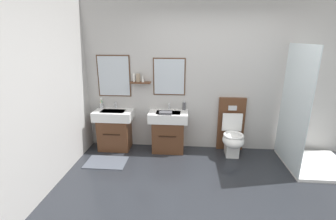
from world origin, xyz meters
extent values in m
cube|color=#23262B|center=(0.00, 0.00, -0.05)|extent=(6.02, 4.75, 0.10)
cube|color=#B7B5B2|center=(0.00, 1.72, 1.39)|extent=(4.82, 0.12, 2.78)
cube|color=#4C301E|center=(-1.77, 1.65, 1.36)|extent=(0.61, 0.02, 0.76)
cube|color=silver|center=(-1.77, 1.64, 1.36)|extent=(0.57, 0.01, 0.72)
cube|color=#4C301E|center=(-0.76, 1.65, 1.36)|extent=(0.58, 0.02, 0.67)
cube|color=silver|center=(-0.76, 1.64, 1.36)|extent=(0.54, 0.01, 0.63)
cube|color=#56331E|center=(-1.27, 1.58, 1.26)|extent=(0.36, 0.14, 0.02)
cylinder|color=white|center=(-1.39, 1.59, 1.35)|extent=(0.05, 0.05, 0.15)
cylinder|color=gray|center=(-1.31, 1.58, 1.34)|extent=(0.07, 0.07, 0.14)
cone|color=white|center=(-1.23, 1.57, 1.34)|extent=(0.05, 0.05, 0.13)
cube|color=#B7B5B2|center=(-2.35, 0.00, 1.39)|extent=(0.12, 3.55, 2.78)
cube|color=#474C56|center=(-1.77, 0.91, 0.01)|extent=(0.68, 0.44, 0.01)
cube|color=#56331E|center=(-1.77, 1.48, 0.29)|extent=(0.57, 0.41, 0.58)
cube|color=black|center=(-1.77, 1.27, 0.36)|extent=(0.31, 0.01, 0.02)
cube|color=white|center=(-1.77, 1.48, 0.67)|extent=(0.70, 0.44, 0.17)
cube|color=silver|center=(-1.77, 1.45, 0.74)|extent=(0.43, 0.24, 0.03)
cylinder|color=silver|center=(-1.77, 1.65, 0.81)|extent=(0.03, 0.03, 0.11)
cylinder|color=silver|center=(-1.77, 1.59, 0.85)|extent=(0.02, 0.11, 0.02)
cube|color=#56331E|center=(-0.76, 1.48, 0.29)|extent=(0.57, 0.41, 0.58)
cube|color=black|center=(-0.76, 1.27, 0.36)|extent=(0.31, 0.01, 0.02)
cube|color=white|center=(-0.76, 1.48, 0.67)|extent=(0.70, 0.44, 0.17)
cube|color=silver|center=(-0.76, 1.45, 0.74)|extent=(0.43, 0.24, 0.03)
cylinder|color=silver|center=(-0.76, 1.65, 0.81)|extent=(0.03, 0.03, 0.11)
cylinder|color=silver|center=(-0.76, 1.59, 0.85)|extent=(0.02, 0.11, 0.02)
cube|color=#56331E|center=(0.39, 1.64, 0.50)|extent=(0.48, 0.10, 1.00)
cube|color=silver|center=(0.39, 1.59, 0.82)|extent=(0.15, 0.01, 0.09)
cube|color=white|center=(0.39, 1.38, 0.17)|extent=(0.22, 0.30, 0.34)
ellipsoid|color=white|center=(0.39, 1.30, 0.32)|extent=(0.37, 0.46, 0.24)
torus|color=white|center=(0.39, 1.30, 0.42)|extent=(0.35, 0.35, 0.04)
cube|color=white|center=(0.39, 1.52, 0.57)|extent=(0.35, 0.03, 0.33)
cylinder|color=silver|center=(-2.04, 1.62, 0.80)|extent=(0.07, 0.07, 0.09)
cylinder|color=#33B266|center=(-2.03, 1.62, 0.85)|extent=(0.01, 0.01, 0.15)
cube|color=white|center=(-2.03, 1.61, 0.92)|extent=(0.01, 0.02, 0.03)
cylinder|color=white|center=(-2.04, 1.63, 0.85)|extent=(0.03, 0.03, 0.16)
cube|color=white|center=(-2.03, 1.64, 0.93)|extent=(0.02, 0.02, 0.03)
cylinder|color=yellow|center=(-2.06, 1.62, 0.85)|extent=(0.04, 0.04, 0.17)
cube|color=white|center=(-2.04, 1.63, 0.94)|extent=(0.02, 0.02, 0.03)
cylinder|color=white|center=(-2.04, 1.60, 0.86)|extent=(0.01, 0.03, 0.17)
cube|color=white|center=(-2.04, 1.59, 0.94)|extent=(0.01, 0.02, 0.03)
cylinder|color=#4C4C51|center=(-0.48, 1.63, 0.82)|extent=(0.06, 0.06, 0.14)
cylinder|color=silver|center=(-0.48, 1.63, 0.91)|extent=(0.02, 0.02, 0.04)
cube|color=#47474C|center=(-0.80, 1.36, 0.77)|extent=(0.22, 0.16, 0.04)
cube|color=white|center=(1.72, 1.09, 0.03)|extent=(0.99, 1.00, 0.05)
cube|color=silver|center=(1.22, 1.09, 1.00)|extent=(0.02, 1.00, 1.90)
camera|label=1|loc=(-0.43, -2.57, 2.05)|focal=25.34mm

